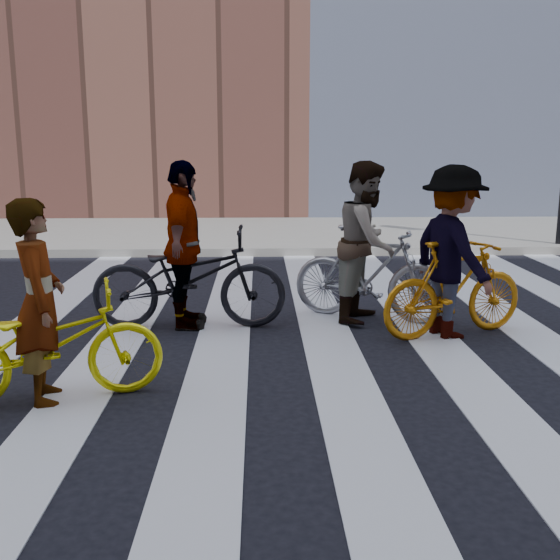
{
  "coord_description": "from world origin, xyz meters",
  "views": [
    {
      "loc": [
        -1.27,
        -6.68,
        2.02
      ],
      "look_at": [
        -1.04,
        0.3,
        0.55
      ],
      "focal_mm": 42.0,
      "sensor_mm": 36.0,
      "label": 1
    }
  ],
  "objects_px": {
    "bike_yellow_left": "(49,344)",
    "rider_right": "(452,252)",
    "bike_yellow_right": "(455,289)",
    "rider_left": "(39,302)",
    "rider_rear": "(183,246)",
    "rider_mid": "(367,242)",
    "bike_dark_rear": "(189,278)",
    "bike_silver_mid": "(370,273)"
  },
  "relations": [
    {
      "from": "bike_yellow_left",
      "to": "rider_right",
      "type": "xyz_separation_m",
      "value": [
        3.67,
        1.67,
        0.44
      ]
    },
    {
      "from": "bike_yellow_left",
      "to": "bike_yellow_right",
      "type": "height_order",
      "value": "bike_yellow_right"
    },
    {
      "from": "bike_yellow_left",
      "to": "rider_left",
      "type": "distance_m",
      "value": 0.35
    },
    {
      "from": "rider_right",
      "to": "rider_rear",
      "type": "bearing_deg",
      "value": 61.76
    },
    {
      "from": "bike_yellow_left",
      "to": "rider_mid",
      "type": "bearing_deg",
      "value": -66.27
    },
    {
      "from": "bike_dark_rear",
      "to": "rider_rear",
      "type": "height_order",
      "value": "rider_rear"
    },
    {
      "from": "bike_silver_mid",
      "to": "rider_left",
      "type": "xyz_separation_m",
      "value": [
        -2.99,
        -2.36,
        0.26
      ]
    },
    {
      "from": "bike_yellow_right",
      "to": "rider_left",
      "type": "xyz_separation_m",
      "value": [
        -3.77,
        -1.67,
        0.29
      ]
    },
    {
      "from": "bike_silver_mid",
      "to": "bike_yellow_right",
      "type": "distance_m",
      "value": 1.04
    },
    {
      "from": "rider_mid",
      "to": "rider_right",
      "type": "xyz_separation_m",
      "value": [
        0.78,
        -0.69,
        -0.01
      ]
    },
    {
      "from": "bike_yellow_left",
      "to": "bike_silver_mid",
      "type": "relative_size",
      "value": 0.97
    },
    {
      "from": "rider_mid",
      "to": "rider_rear",
      "type": "bearing_deg",
      "value": 121.16
    },
    {
      "from": "bike_dark_rear",
      "to": "rider_right",
      "type": "relative_size",
      "value": 1.18
    },
    {
      "from": "bike_yellow_left",
      "to": "rider_right",
      "type": "height_order",
      "value": "rider_right"
    },
    {
      "from": "bike_yellow_right",
      "to": "rider_right",
      "type": "distance_m",
      "value": 0.39
    },
    {
      "from": "rider_mid",
      "to": "bike_yellow_left",
      "type": "bearing_deg",
      "value": 153.03
    },
    {
      "from": "bike_yellow_left",
      "to": "bike_silver_mid",
      "type": "distance_m",
      "value": 3.77
    },
    {
      "from": "bike_yellow_left",
      "to": "rider_rear",
      "type": "height_order",
      "value": "rider_rear"
    },
    {
      "from": "rider_left",
      "to": "rider_mid",
      "type": "relative_size",
      "value": 0.88
    },
    {
      "from": "bike_silver_mid",
      "to": "rider_mid",
      "type": "xyz_separation_m",
      "value": [
        -0.05,
        0.0,
        0.37
      ]
    },
    {
      "from": "rider_left",
      "to": "rider_right",
      "type": "relative_size",
      "value": 0.9
    },
    {
      "from": "bike_dark_rear",
      "to": "rider_left",
      "type": "height_order",
      "value": "rider_left"
    },
    {
      "from": "bike_yellow_left",
      "to": "rider_rear",
      "type": "bearing_deg",
      "value": -37.21
    },
    {
      "from": "rider_right",
      "to": "rider_rear",
      "type": "height_order",
      "value": "rider_rear"
    },
    {
      "from": "rider_mid",
      "to": "rider_right",
      "type": "bearing_deg",
      "value": -107.7
    },
    {
      "from": "bike_dark_rear",
      "to": "rider_mid",
      "type": "xyz_separation_m",
      "value": [
        2.01,
        0.26,
        0.35
      ]
    },
    {
      "from": "rider_right",
      "to": "rider_rear",
      "type": "distance_m",
      "value": 2.86
    },
    {
      "from": "bike_yellow_right",
      "to": "rider_rear",
      "type": "distance_m",
      "value": 2.94
    },
    {
      "from": "bike_yellow_left",
      "to": "bike_yellow_right",
      "type": "bearing_deg",
      "value": -81.26
    },
    {
      "from": "bike_silver_mid",
      "to": "rider_left",
      "type": "bearing_deg",
      "value": 152.08
    },
    {
      "from": "rider_rear",
      "to": "bike_dark_rear",
      "type": "bearing_deg",
      "value": -89.84
    },
    {
      "from": "rider_mid",
      "to": "rider_right",
      "type": "height_order",
      "value": "rider_mid"
    },
    {
      "from": "bike_yellow_left",
      "to": "rider_rear",
      "type": "xyz_separation_m",
      "value": [
        0.83,
        2.09,
        0.46
      ]
    },
    {
      "from": "bike_dark_rear",
      "to": "rider_mid",
      "type": "relative_size",
      "value": 1.17
    },
    {
      "from": "bike_dark_rear",
      "to": "rider_right",
      "type": "height_order",
      "value": "rider_right"
    },
    {
      "from": "bike_yellow_left",
      "to": "bike_silver_mid",
      "type": "height_order",
      "value": "bike_silver_mid"
    },
    {
      "from": "bike_yellow_left",
      "to": "rider_right",
      "type": "relative_size",
      "value": 0.98
    },
    {
      "from": "bike_yellow_right",
      "to": "bike_dark_rear",
      "type": "height_order",
      "value": "bike_dark_rear"
    },
    {
      "from": "bike_silver_mid",
      "to": "rider_rear",
      "type": "height_order",
      "value": "rider_rear"
    },
    {
      "from": "bike_dark_rear",
      "to": "rider_mid",
      "type": "height_order",
      "value": "rider_mid"
    },
    {
      "from": "rider_left",
      "to": "bike_silver_mid",
      "type": "bearing_deg",
      "value": -67.22
    },
    {
      "from": "bike_yellow_right",
      "to": "bike_dark_rear",
      "type": "relative_size",
      "value": 0.8
    }
  ]
}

